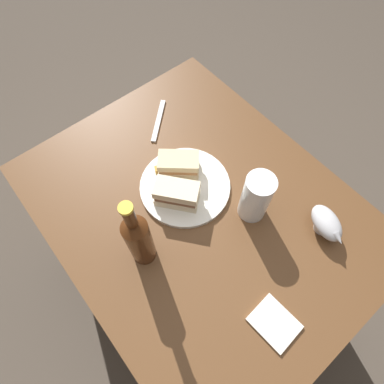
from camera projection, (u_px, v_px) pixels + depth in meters
The scene contains 13 objects.
ground_plane at pixel (196, 272), 1.62m from camera, with size 6.00×6.00×0.00m, color #4C4238.
dining_table at pixel (197, 248), 1.28m from camera, with size 1.01×0.79×0.77m, color brown.
plate at pixel (185, 186), 0.97m from camera, with size 0.27×0.27×0.01m, color silver.
sandwich_half_left at pixel (179, 165), 0.96m from camera, with size 0.13×0.13×0.06m.
sandwich_half_right at pixel (177, 194), 0.90m from camera, with size 0.14×0.13×0.07m.
potato_wedge_front at pixel (173, 185), 0.95m from camera, with size 0.05×0.02×0.02m, color #AD702D.
potato_wedge_middle at pixel (163, 169), 0.98m from camera, with size 0.05×0.02×0.02m, color gold.
potato_wedge_back at pixel (177, 191), 0.94m from camera, with size 0.05×0.02×0.02m, color #AD702D.
pint_glass at pixel (255, 199), 0.87m from camera, with size 0.08×0.08×0.17m.
gravy_boat at pixel (327, 224), 0.87m from camera, with size 0.13×0.10×0.06m.
cider_bottle at pixel (139, 239), 0.77m from camera, with size 0.06×0.06×0.29m.
napkin at pixel (274, 323), 0.79m from camera, with size 0.11×0.09×0.01m, color silver.
fork at pixel (158, 120), 1.09m from camera, with size 0.18×0.02×0.01m, color silver.
Camera 1 is at (0.30, -0.28, 1.62)m, focal length 30.19 mm.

